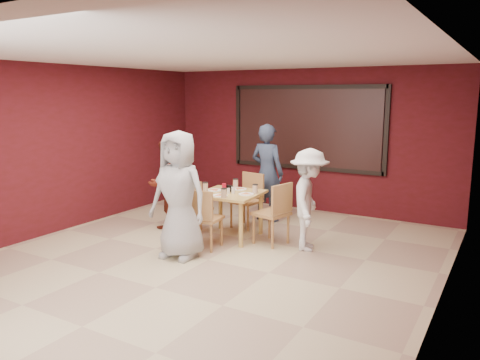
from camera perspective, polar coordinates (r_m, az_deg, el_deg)
The scene contains 11 objects.
floor at distance 6.70m, azimuth -3.91°, elevation -9.68°, with size 7.00×7.00×0.00m, color #CAB98C.
window_blinds at distance 9.37m, azimuth 8.04°, elevation 6.32°, with size 3.00×0.02×1.50m, color black.
dining_table at distance 7.53m, azimuth -1.24°, elevation -2.20°, with size 1.02×1.02×0.90m.
chair_front at distance 7.00m, azimuth -4.52°, elevation -4.34°, with size 0.50×0.50×0.92m.
chair_back at distance 8.20m, azimuth 1.08°, elevation -2.05°, with size 0.51×0.51×0.94m.
chair_left at distance 8.00m, azimuth -5.43°, elevation -2.95°, with size 0.51×0.51×0.81m.
chair_right at distance 7.20m, azimuth 4.32°, elevation -3.69°, with size 0.56×0.56×0.97m.
diner_front at distance 6.63m, azimuth -7.46°, elevation -1.82°, with size 0.89×0.58×1.81m, color #AAAAAA.
diner_back at distance 8.55m, azimuth 3.33°, elevation 0.89°, with size 0.65×0.43×1.78m, color #2F3C54.
diner_left at distance 8.21m, azimuth -8.95°, elevation -0.44°, with size 0.75×0.59×1.55m, color #601F12.
diner_right at distance 6.99m, azimuth 8.39°, elevation -2.41°, with size 0.98×0.57×1.52m, color white.
Camera 1 is at (3.58, -5.18, 2.30)m, focal length 35.00 mm.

